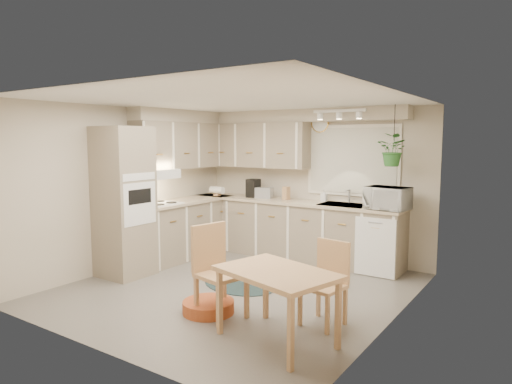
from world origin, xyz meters
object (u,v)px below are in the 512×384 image
dining_table (277,306)px  braided_rug (240,284)px  chair_left (221,272)px  chair_back (323,284)px  pet_bed (208,307)px  microwave (387,196)px

dining_table → braided_rug: bearing=137.2°
chair_left → dining_table: bearing=90.9°
chair_left → braided_rug: 1.26m
chair_back → pet_bed: chair_back is taller
chair_left → chair_back: (0.99, 0.43, -0.07)m
braided_rug → chair_back: bearing=-22.1°
chair_left → microwave: 2.81m
dining_table → microwave: 2.84m
braided_rug → dining_table: bearing=-42.8°
chair_left → braided_rug: (-0.50, 1.04, -0.50)m
microwave → chair_back: bearing=-81.8°
pet_bed → microwave: 2.98m
chair_left → braided_rug: bearing=-141.5°
braided_rug → microwave: 2.39m
chair_back → microwave: microwave is taller
dining_table → pet_bed: (-1.01, 0.20, -0.28)m
chair_left → chair_back: 1.08m
chair_back → braided_rug: chair_back is taller
dining_table → chair_back: 0.63m
dining_table → microwave: (0.16, 2.73, 0.79)m
chair_back → braided_rug: bearing=-13.9°
chair_left → chair_back: bearing=126.1°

